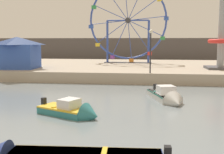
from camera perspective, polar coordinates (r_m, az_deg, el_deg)
The scene contains 8 objects.
quay_promenade at distance 34.49m, azimuth -1.74°, elevation 1.78°, with size 110.00×18.63×1.01m, color tan.
distant_town_skyline at distance 57.86m, azimuth 1.97°, elevation 5.72°, with size 140.00×3.00×4.40m, color #564C47.
motorboat_teal_painted at distance 14.66m, azimuth -7.84°, elevation -6.86°, with size 3.74×2.62×1.27m.
motorboat_pale_grey at distance 18.38m, azimuth 11.22°, elevation -3.97°, with size 2.44×4.45×1.37m.
ferris_wheel_blue_frame at distance 36.60m, azimuth 3.26°, elevation 11.07°, with size 10.19×1.20×10.40m.
drop_tower_steel_tower at distance 30.61m, azimuth 21.43°, elevation 9.17°, with size 2.80×2.80×11.36m.
carnival_booth_blue_tent at distance 30.75m, azimuth -18.64°, elevation 4.82°, with size 4.55×4.17×3.26m.
promenade_lamp_near at distance 25.01m, azimuth 7.84°, elevation 6.50°, with size 0.32×0.32×3.81m.
Camera 1 is at (5.42, -5.77, 3.86)m, focal length 45.02 mm.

